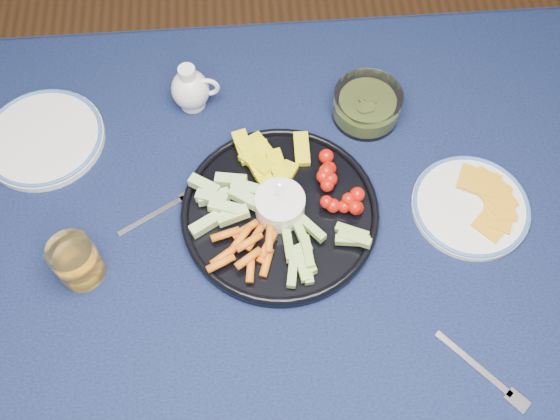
{
  "coord_description": "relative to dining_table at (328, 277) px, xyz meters",
  "views": [
    {
      "loc": [
        -0.12,
        -0.41,
        1.7
      ],
      "look_at": [
        -0.08,
        0.08,
        0.77
      ],
      "focal_mm": 40.0,
      "sensor_mm": 36.0,
      "label": 1
    }
  ],
  "objects": [
    {
      "name": "pickle_bowl",
      "position": [
        0.1,
        0.29,
        0.11
      ],
      "size": [
        0.13,
        0.13,
        0.06
      ],
      "color": "white",
      "rests_on": "dining_table"
    },
    {
      "name": "creamer_pitcher",
      "position": [
        -0.23,
        0.34,
        0.13
      ],
      "size": [
        0.09,
        0.07,
        0.1
      ],
      "color": "white",
      "rests_on": "dining_table"
    },
    {
      "name": "dining_table",
      "position": [
        0.0,
        0.0,
        0.0
      ],
      "size": [
        1.67,
        1.07,
        0.75
      ],
      "color": "#4F321A",
      "rests_on": "ground"
    },
    {
      "name": "juice_tumbler",
      "position": [
        -0.41,
        0.01,
        0.13
      ],
      "size": [
        0.07,
        0.07,
        0.09
      ],
      "color": "white",
      "rests_on": "dining_table"
    },
    {
      "name": "fork_left",
      "position": [
        -0.28,
        0.11,
        0.09
      ],
      "size": [
        0.14,
        0.09,
        0.0
      ],
      "color": "silver",
      "rests_on": "dining_table"
    },
    {
      "name": "cheese_plate",
      "position": [
        0.25,
        0.07,
        0.1
      ],
      "size": [
        0.2,
        0.2,
        0.02
      ],
      "color": "white",
      "rests_on": "dining_table"
    },
    {
      "name": "side_plate_extra",
      "position": [
        -0.5,
        0.27,
        0.1
      ],
      "size": [
        0.22,
        0.22,
        0.02
      ],
      "color": "white",
      "rests_on": "dining_table"
    },
    {
      "name": "crudite_platter",
      "position": [
        -0.08,
        0.09,
        0.11
      ],
      "size": [
        0.34,
        0.34,
        0.11
      ],
      "color": "black",
      "rests_on": "dining_table"
    },
    {
      "name": "fork_right",
      "position": [
        0.21,
        -0.21,
        0.09
      ],
      "size": [
        0.12,
        0.13,
        0.0
      ],
      "color": "silver",
      "rests_on": "dining_table"
    }
  ]
}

